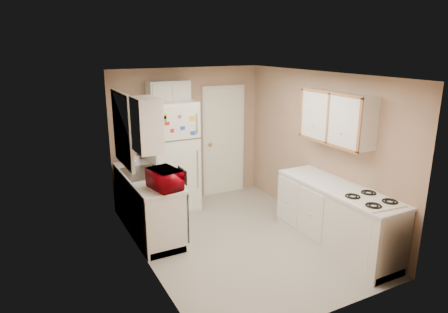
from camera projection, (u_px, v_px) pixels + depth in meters
name	position (u px, v px, depth m)	size (l,w,h in m)	color
floor	(240.00, 239.00, 5.91)	(3.80, 3.80, 0.00)	#B3AEA0
ceiling	(242.00, 74.00, 5.25)	(3.80, 3.80, 0.00)	white
wall_left	(143.00, 177.00, 4.96)	(3.80, 3.80, 0.00)	tan
wall_right	(319.00, 150.00, 6.20)	(3.80, 3.80, 0.00)	tan
wall_back	(188.00, 135.00, 7.20)	(2.80, 2.80, 0.00)	tan
wall_front	(336.00, 210.00, 3.96)	(2.80, 2.80, 0.00)	tan
left_counter	(148.00, 203.00, 6.06)	(0.60, 1.80, 0.90)	silver
dishwasher	(180.00, 212.00, 5.67)	(0.03, 0.58, 0.72)	black
sink	(143.00, 175.00, 6.08)	(0.54, 0.74, 0.16)	gray
microwave	(165.00, 178.00, 5.36)	(0.27, 0.49, 0.33)	#840009
soap_bottle	(135.00, 158.00, 6.46)	(0.09, 0.09, 0.20)	white
window_blinds	(123.00, 129.00, 5.76)	(0.10, 0.98, 1.08)	silver
upper_cabinet_left	(147.00, 125.00, 5.05)	(0.30, 0.45, 0.70)	silver
refrigerator	(171.00, 156.00, 6.80)	(0.78, 0.76, 1.89)	white
cabinet_over_fridge	(168.00, 93.00, 6.68)	(0.70, 0.30, 0.40)	silver
interior_door	(224.00, 141.00, 7.53)	(0.86, 0.06, 2.08)	white
right_counter	(336.00, 217.00, 5.59)	(0.60, 2.00, 0.90)	silver
stove	(367.00, 237.00, 5.13)	(0.53, 0.66, 0.80)	white
upper_cabinet_right	(337.00, 118.00, 5.55)	(0.30, 1.20, 0.70)	silver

